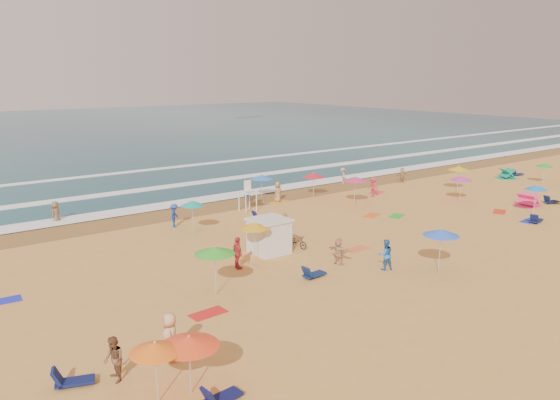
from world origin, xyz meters
TOP-DOWN VIEW (x-y plane):
  - ground at (0.00, 0.00)m, footprint 220.00×220.00m
  - ocean at (0.00, 84.00)m, footprint 220.00×140.00m
  - wet_sand at (0.00, 12.50)m, footprint 220.00×220.00m
  - surf_foam at (0.00, 21.32)m, footprint 200.00×18.70m
  - cabana at (-4.53, 0.19)m, footprint 2.00×2.00m
  - cabana_roof at (-4.53, 0.19)m, footprint 2.20×2.20m
  - bicycle at (-2.63, -0.11)m, footprint 0.89×1.61m
  - lifeguard_stand at (0.15, 9.61)m, footprint 1.20×1.20m
  - beach_umbrellas at (-0.21, -0.46)m, footprint 59.34×26.71m
  - loungers at (7.39, -3.07)m, footprint 51.94×19.07m
  - towels at (1.88, -0.54)m, footprint 36.80×26.71m
  - popup_tents at (24.64, 1.21)m, footprint 12.21×9.88m
  - beachgoers at (-1.53, 3.79)m, footprint 42.05×24.42m

SIDE VIEW (x-z plane):
  - ground at x=0.00m, z-range 0.00..0.00m
  - ocean at x=0.00m, z-range -0.09..0.09m
  - wet_sand at x=0.00m, z-range 0.01..0.01m
  - towels at x=1.88m, z-range 0.00..0.03m
  - surf_foam at x=0.00m, z-range 0.08..0.12m
  - loungers at x=7.39m, z-range 0.00..0.34m
  - bicycle at x=-2.63m, z-range 0.00..0.80m
  - popup_tents at x=24.64m, z-range 0.00..1.20m
  - beachgoers at x=-1.53m, z-range -0.24..1.91m
  - cabana at x=-4.53m, z-range 0.00..2.00m
  - lifeguard_stand at x=0.15m, z-range 0.00..2.10m
  - cabana_roof at x=-4.53m, z-range 2.00..2.12m
  - beach_umbrellas at x=-0.21m, z-range 1.76..2.53m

